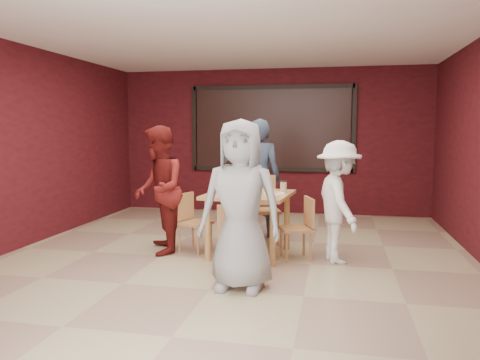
% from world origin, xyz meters
% --- Properties ---
extents(floor, '(7.00, 7.00, 0.00)m').
position_xyz_m(floor, '(0.00, 0.00, 0.00)').
color(floor, tan).
rests_on(floor, ground).
extents(window_blinds, '(3.00, 0.02, 1.50)m').
position_xyz_m(window_blinds, '(0.00, 3.45, 1.65)').
color(window_blinds, black).
extents(dining_table, '(1.13, 1.13, 0.97)m').
position_xyz_m(dining_table, '(0.15, 0.27, 0.71)').
color(dining_table, '#B7744B').
rests_on(dining_table, floor).
extents(chair_front, '(0.47, 0.47, 0.81)m').
position_xyz_m(chair_front, '(0.14, -0.53, 0.46)').
color(chair_front, '#C27A4B').
rests_on(chair_front, floor).
extents(chair_back, '(0.59, 0.59, 0.96)m').
position_xyz_m(chair_back, '(0.19, 1.01, 0.54)').
color(chair_back, '#C27A4B').
rests_on(chair_back, floor).
extents(chair_left, '(0.48, 0.48, 0.78)m').
position_xyz_m(chair_left, '(-0.65, 0.34, 0.44)').
color(chair_left, '#C27A4B').
rests_on(chair_left, floor).
extents(chair_right, '(0.48, 0.48, 0.78)m').
position_xyz_m(chair_right, '(0.83, 0.23, 0.44)').
color(chair_right, '#C27A4B').
rests_on(chair_right, floor).
extents(diner_front, '(0.89, 0.61, 1.74)m').
position_xyz_m(diner_front, '(0.30, -1.01, 0.87)').
color(diner_front, '#989898').
rests_on(diner_front, floor).
extents(diner_back, '(0.66, 0.45, 1.79)m').
position_xyz_m(diner_back, '(0.10, 1.36, 0.90)').
color(diner_back, '#2C394F').
rests_on(diner_back, floor).
extents(diner_left, '(0.90, 1.00, 1.68)m').
position_xyz_m(diner_left, '(-1.03, 0.15, 0.84)').
color(diner_left, maroon).
rests_on(diner_left, floor).
extents(diner_right, '(0.83, 1.10, 1.50)m').
position_xyz_m(diner_right, '(1.29, 0.19, 0.75)').
color(diner_right, white).
rests_on(diner_right, floor).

